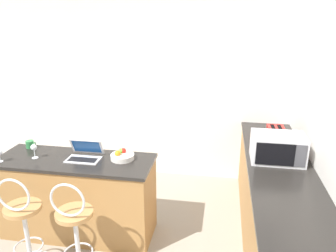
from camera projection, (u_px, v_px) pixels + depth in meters
The scene contains 11 objects.
wall_back at pixel (153, 91), 4.77m from camera, with size 12.00×0.06×2.60m.
breakfast_bar at pixel (78, 196), 3.60m from camera, with size 1.68×0.61×0.90m.
counter_right at pixel (277, 207), 3.41m from camera, with size 0.67×2.91×0.90m.
bar_stool_near at pixel (24, 226), 3.06m from camera, with size 0.40×0.40×1.01m.
bar_stool_far at pixel (75, 232), 2.98m from camera, with size 0.40×0.40×1.01m.
laptop at pixel (85, 154), 3.47m from camera, with size 0.35×0.26×0.19m.
microwave at pixel (278, 148), 3.38m from camera, with size 0.53×0.37×0.29m.
toaster at pixel (276, 134), 3.91m from camera, with size 0.21×0.27×0.19m.
fruit_bowl at pixel (122, 156), 3.45m from camera, with size 0.25×0.25×0.10m.
mug_green at pixel (30, 144), 3.74m from camera, with size 0.11×0.09×0.09m.
wine_glass_tall at pixel (34, 148), 3.45m from camera, with size 0.06×0.06×0.15m.
Camera 1 is at (1.00, -2.16, 2.35)m, focal length 35.00 mm.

